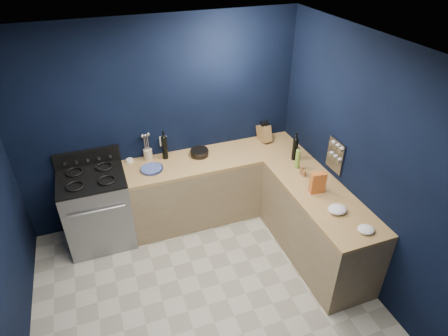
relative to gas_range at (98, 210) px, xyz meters
name	(u,v)px	position (x,y,z in m)	size (l,w,h in m)	color
floor	(208,306)	(0.93, -1.42, -0.47)	(3.50, 3.50, 0.02)	#ADA998
ceiling	(199,60)	(0.93, -1.42, 2.15)	(3.50, 3.50, 0.02)	silver
wall_back	(161,125)	(0.93, 0.34, 0.84)	(3.50, 0.02, 2.60)	black
wall_right	(371,171)	(2.69, -1.42, 0.84)	(0.02, 3.50, 2.60)	black
cab_back	(216,186)	(1.53, 0.02, -0.03)	(2.30, 0.63, 0.86)	#8D7857
top_back	(216,158)	(1.53, 0.02, 0.42)	(2.30, 0.63, 0.04)	brown
cab_right	(316,226)	(2.37, -1.13, -0.03)	(0.63, 1.67, 0.86)	#8D7857
top_right	(322,195)	(2.37, -1.13, 0.42)	(0.63, 1.67, 0.04)	brown
gas_range	(98,210)	(0.00, 0.00, 0.00)	(0.76, 0.66, 0.92)	gray
oven_door	(100,227)	(0.00, -0.32, -0.01)	(0.59, 0.02, 0.42)	black
cooktop	(91,178)	(0.00, 0.00, 0.48)	(0.76, 0.66, 0.03)	black
backguard	(87,158)	(0.00, 0.30, 0.58)	(0.76, 0.06, 0.20)	black
spice_panel	(335,155)	(2.67, -0.87, 0.72)	(0.02, 0.28, 0.38)	gray
wall_outlet	(163,141)	(0.93, 0.32, 0.62)	(0.09, 0.02, 0.13)	white
plate_stack	(151,169)	(0.70, -0.02, 0.46)	(0.26, 0.26, 0.03)	#354A90
ramekin	(130,160)	(0.48, 0.27, 0.46)	(0.09, 0.09, 0.03)	white
utensil_crock	(148,154)	(0.71, 0.25, 0.51)	(0.11, 0.11, 0.14)	beige
wine_bottle_back	(165,148)	(0.92, 0.20, 0.59)	(0.07, 0.07, 0.30)	black
lemon_basket	(199,153)	(1.34, 0.11, 0.48)	(0.23, 0.23, 0.09)	black
knife_block	(264,133)	(2.28, 0.19, 0.55)	(0.12, 0.20, 0.22)	olive
wine_bottle_right	(295,149)	(2.43, -0.38, 0.58)	(0.07, 0.07, 0.28)	black
oil_bottle	(298,159)	(2.37, -0.57, 0.56)	(0.06, 0.06, 0.25)	#82B03C
spice_jar_near	(302,170)	(2.35, -0.71, 0.50)	(0.05, 0.05, 0.11)	olive
spice_jar_far	(304,173)	(2.35, -0.76, 0.48)	(0.04, 0.04, 0.08)	olive
crouton_bag	(318,183)	(2.33, -1.08, 0.56)	(0.17, 0.08, 0.24)	#AE3118
towel_front	(338,209)	(2.34, -1.46, 0.47)	(0.20, 0.17, 0.07)	white
towel_end	(366,229)	(2.43, -1.80, 0.46)	(0.17, 0.15, 0.05)	white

